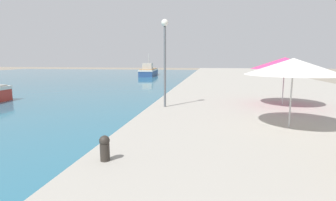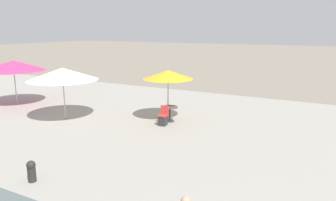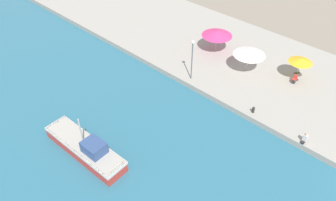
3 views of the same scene
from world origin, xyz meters
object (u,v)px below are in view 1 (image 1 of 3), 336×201
(lamppost, at_px, (165,48))
(mooring_bollard, at_px, (105,147))
(cafe_umbrella_white, at_px, (293,66))
(fishing_boat_mid, at_px, (149,71))
(cafe_umbrella_striped, at_px, (285,63))

(lamppost, bearing_deg, mooring_bollard, -91.19)
(cafe_umbrella_white, xyz_separation_m, mooring_bollard, (-5.52, -4.27, -1.92))
(fishing_boat_mid, bearing_deg, lamppost, -81.42)
(cafe_umbrella_striped, bearing_deg, mooring_bollard, -125.16)
(fishing_boat_mid, height_order, lamppost, lamppost)
(fishing_boat_mid, xyz_separation_m, lamppost, (9.45, -35.40, 2.85))
(cafe_umbrella_striped, height_order, lamppost, lamppost)
(cafe_umbrella_white, height_order, lamppost, lamppost)
(fishing_boat_mid, height_order, cafe_umbrella_white, fishing_boat_mid)
(fishing_boat_mid, relative_size, cafe_umbrella_white, 3.18)
(cafe_umbrella_white, relative_size, lamppost, 0.75)
(fishing_boat_mid, relative_size, cafe_umbrella_striped, 3.09)
(fishing_boat_mid, height_order, cafe_umbrella_striped, fishing_boat_mid)
(cafe_umbrella_white, bearing_deg, mooring_bollard, -142.28)
(cafe_umbrella_striped, xyz_separation_m, lamppost, (-6.34, -1.53, 0.77))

